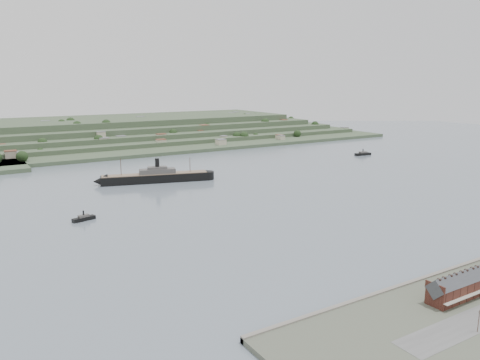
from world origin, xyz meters
TOP-DOWN VIEW (x-y plane):
  - ground at (0.00, 0.00)m, footprint 1400.00×1400.00m
  - terrace_row at (-10.00, -168.02)m, footprint 55.60×9.80m
  - far_peninsula at (27.91, 393.10)m, footprint 760.00×309.00m
  - steamship at (-43.75, 102.59)m, footprint 100.02×37.39m
  - tugboat at (-120.65, 19.99)m, footprint 14.79×7.18m
  - ferry_east at (217.82, 114.64)m, footprint 20.56×7.73m

SIDE VIEW (x-z plane):
  - ground at x=0.00m, z-range 0.00..0.00m
  - tugboat at x=-120.65m, z-range -1.65..4.78m
  - ferry_east at x=217.82m, z-range -1.95..5.58m
  - steamship at x=-43.75m, z-range -7.72..16.76m
  - terrace_row at x=-10.00m, z-range 1.30..12.38m
  - far_peninsula at x=27.91m, z-range -3.12..26.88m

